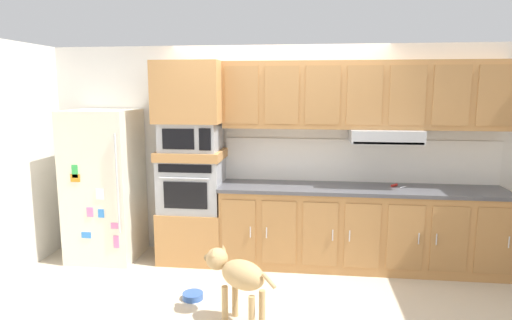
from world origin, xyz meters
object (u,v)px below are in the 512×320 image
(refrigerator, at_px, (105,185))
(dog, at_px, (237,274))
(microwave, at_px, (191,136))
(screwdriver, at_px, (395,185))
(dog_food_bowl, at_px, (193,296))
(built_in_oven, at_px, (192,184))

(refrigerator, bearing_deg, dog, -35.99)
(refrigerator, xyz_separation_m, microwave, (1.04, 0.07, 0.58))
(screwdriver, bearing_deg, dog_food_bowl, -152.25)
(dog, height_order, dog_food_bowl, dog)
(microwave, distance_m, dog_food_bowl, 1.77)
(screwdriver, distance_m, dog_food_bowl, 2.48)
(screwdriver, bearing_deg, built_in_oven, -178.29)
(refrigerator, bearing_deg, screwdriver, 2.34)
(screwdriver, bearing_deg, refrigerator, -177.66)
(microwave, relative_size, screwdriver, 3.82)
(dog_food_bowl, bearing_deg, screwdriver, 27.75)
(refrigerator, bearing_deg, microwave, 3.72)
(screwdriver, relative_size, dog_food_bowl, 0.84)
(microwave, distance_m, dog, 1.87)
(built_in_oven, xyz_separation_m, dog, (0.75, -1.37, -0.46))
(refrigerator, xyz_separation_m, built_in_oven, (1.04, 0.07, 0.02))
(dog, bearing_deg, microwave, -30.09)
(refrigerator, height_order, dog_food_bowl, refrigerator)
(screwdriver, bearing_deg, dog, -137.19)
(dog, relative_size, dog_food_bowl, 3.53)
(dog_food_bowl, bearing_deg, refrigerator, 144.14)
(dog_food_bowl, bearing_deg, built_in_oven, 104.32)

